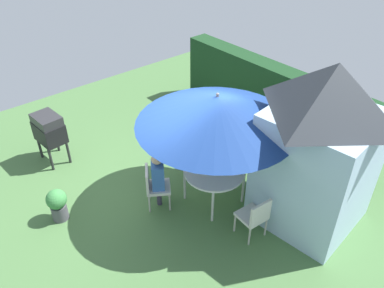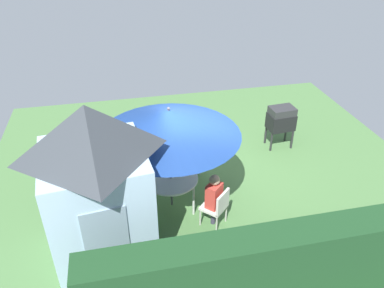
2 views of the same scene
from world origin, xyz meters
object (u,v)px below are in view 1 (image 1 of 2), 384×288
(garden_shed, at_px, (321,147))
(bbq_grill, at_px, (49,129))
(chair_near_shed, at_px, (217,146))
(person_in_blue, at_px, (158,174))
(person_in_red, at_px, (217,139))
(chair_toward_hedge, at_px, (255,216))
(chair_far_side, at_px, (154,185))
(potted_plant_by_shed, at_px, (58,204))
(patio_umbrella, at_px, (217,110))
(patio_table, at_px, (214,174))

(garden_shed, bearing_deg, bbq_grill, -148.39)
(chair_near_shed, xyz_separation_m, person_in_blue, (0.21, -1.76, 0.26))
(garden_shed, relative_size, person_in_red, 2.53)
(chair_near_shed, relative_size, chair_toward_hedge, 1.00)
(chair_far_side, xyz_separation_m, person_in_red, (-0.10, 1.77, 0.26))
(chair_near_shed, xyz_separation_m, potted_plant_by_shed, (-0.72, -3.47, -0.14))
(patio_umbrella, relative_size, chair_near_shed, 3.26)
(bbq_grill, height_order, chair_toward_hedge, bbq_grill)
(chair_near_shed, xyz_separation_m, chair_far_side, (0.16, -1.83, 0.00))
(chair_toward_hedge, height_order, person_in_red, person_in_red)
(chair_far_side, bearing_deg, chair_near_shed, 94.96)
(potted_plant_by_shed, xyz_separation_m, person_in_red, (0.78, 3.41, 0.40))
(garden_shed, height_order, chair_far_side, garden_shed)
(bbq_grill, relative_size, person_in_blue, 0.95)
(garden_shed, relative_size, chair_toward_hedge, 3.54)
(garden_shed, xyz_separation_m, patio_table, (-1.48, -1.11, -0.94))
(chair_near_shed, xyz_separation_m, chair_toward_hedge, (2.01, -0.95, 0.00))
(bbq_grill, xyz_separation_m, chair_near_shed, (2.58, 2.74, -0.33))
(person_in_blue, bearing_deg, person_in_red, 94.94)
(chair_toward_hedge, relative_size, person_in_blue, 0.71)
(person_in_red, bearing_deg, potted_plant_by_shed, -102.88)
(potted_plant_by_shed, relative_size, person_in_blue, 0.55)
(potted_plant_by_shed, bearing_deg, chair_toward_hedge, 42.72)
(chair_near_shed, relative_size, potted_plant_by_shed, 1.30)
(garden_shed, relative_size, person_in_blue, 2.53)
(patio_umbrella, distance_m, chair_toward_hedge, 2.00)
(garden_shed, xyz_separation_m, person_in_blue, (-2.09, -2.03, -0.85))
(patio_table, relative_size, person_in_red, 0.94)
(patio_table, distance_m, chair_toward_hedge, 1.20)
(person_in_red, relative_size, person_in_blue, 1.00)
(bbq_grill, height_order, potted_plant_by_shed, bbq_grill)
(chair_far_side, height_order, person_in_red, person_in_red)
(patio_table, height_order, patio_umbrella, patio_umbrella)
(chair_near_shed, bearing_deg, person_in_blue, -83.31)
(chair_near_shed, distance_m, person_in_blue, 1.79)
(patio_table, distance_m, patio_umbrella, 1.44)
(patio_table, xyz_separation_m, chair_near_shed, (-0.82, 0.85, -0.17))
(patio_table, relative_size, patio_umbrella, 0.40)
(patio_table, bearing_deg, person_in_red, 134.23)
(potted_plant_by_shed, bearing_deg, chair_near_shed, 78.29)
(potted_plant_by_shed, bearing_deg, patio_umbrella, 59.56)
(chair_far_side, relative_size, person_in_blue, 0.71)
(chair_far_side, height_order, potted_plant_by_shed, chair_far_side)
(patio_umbrella, bearing_deg, patio_table, 26.57)
(chair_far_side, bearing_deg, patio_table, 56.15)
(potted_plant_by_shed, bearing_deg, bbq_grill, 158.49)
(garden_shed, relative_size, chair_near_shed, 3.54)
(garden_shed, distance_m, person_in_blue, 3.03)
(patio_table, height_order, chair_near_shed, chair_near_shed)
(bbq_grill, bearing_deg, chair_toward_hedge, 21.28)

